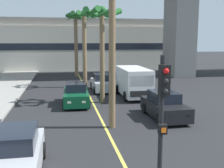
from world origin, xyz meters
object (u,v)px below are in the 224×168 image
(car_queue_second, at_px, (102,83))
(delivery_van, at_px, (133,81))
(car_queue_front, at_px, (15,155))
(car_queue_fourth, at_px, (164,106))
(traffic_light_median_near, at_px, (162,116))
(palm_tree_mid_median, at_px, (102,25))
(palm_tree_far_median, at_px, (84,27))
(car_queue_third, at_px, (76,95))
(palm_tree_near_median, at_px, (76,29))

(car_queue_second, bearing_deg, delivery_van, -55.69)
(car_queue_front, xyz_separation_m, car_queue_fourth, (7.55, 5.82, 0.00))
(traffic_light_median_near, bearing_deg, delivery_van, 77.87)
(car_queue_second, height_order, delivery_van, delivery_van)
(palm_tree_mid_median, xyz_separation_m, palm_tree_far_median, (-0.73, 7.01, 0.14))
(delivery_van, distance_m, traffic_light_median_near, 15.71)
(car_queue_third, bearing_deg, palm_tree_far_median, 80.29)
(car_queue_third, bearing_deg, car_queue_front, -104.13)
(palm_tree_mid_median, bearing_deg, delivery_van, 31.81)
(palm_tree_near_median, xyz_separation_m, palm_tree_mid_median, (1.11, -15.62, -0.34))
(car_queue_fourth, relative_size, palm_tree_near_median, 0.52)
(car_queue_third, height_order, delivery_van, delivery_van)
(car_queue_front, xyz_separation_m, traffic_light_median_near, (4.03, -3.08, 1.99))
(palm_tree_near_median, bearing_deg, car_queue_third, -93.12)
(car_queue_fourth, relative_size, palm_tree_mid_median, 0.59)
(car_queue_front, height_order, palm_tree_mid_median, palm_tree_mid_median)
(car_queue_front, distance_m, delivery_van, 14.25)
(delivery_van, height_order, traffic_light_median_near, traffic_light_median_near)
(car_queue_third, bearing_deg, palm_tree_near_median, 86.88)
(car_queue_fourth, bearing_deg, car_queue_third, 138.43)
(car_queue_fourth, xyz_separation_m, palm_tree_near_median, (-4.11, 20.30, 5.29))
(traffic_light_median_near, bearing_deg, palm_tree_mid_median, 87.80)
(car_queue_front, bearing_deg, palm_tree_far_median, 77.69)
(car_queue_second, height_order, car_queue_third, same)
(traffic_light_median_near, xyz_separation_m, palm_tree_mid_median, (0.52, 13.58, 2.97))
(delivery_van, distance_m, palm_tree_far_median, 7.79)
(palm_tree_near_median, bearing_deg, car_queue_fourth, -78.56)
(palm_tree_mid_median, bearing_deg, car_queue_third, -172.16)
(car_queue_third, height_order, car_queue_fourth, same)
(palm_tree_near_median, height_order, palm_tree_mid_median, palm_tree_near_median)
(palm_tree_mid_median, bearing_deg, palm_tree_near_median, 94.05)
(car_queue_fourth, bearing_deg, delivery_van, 92.12)
(car_queue_fourth, bearing_deg, traffic_light_median_near, -111.60)
(car_queue_second, xyz_separation_m, car_queue_fourth, (2.35, -9.49, 0.00))
(traffic_light_median_near, relative_size, palm_tree_mid_median, 0.60)
(delivery_van, height_order, palm_tree_near_median, palm_tree_near_median)
(car_queue_second, relative_size, delivery_van, 0.78)
(palm_tree_near_median, xyz_separation_m, palm_tree_far_median, (0.38, -8.61, -0.20))
(car_queue_front, distance_m, palm_tree_far_median, 18.63)
(car_queue_front, height_order, car_queue_third, same)
(traffic_light_median_near, bearing_deg, car_queue_fourth, 68.40)
(palm_tree_far_median, bearing_deg, palm_tree_mid_median, -84.09)
(palm_tree_far_median, bearing_deg, delivery_van, -56.61)
(traffic_light_median_near, distance_m, palm_tree_near_median, 29.39)
(car_queue_second, relative_size, car_queue_fourth, 0.99)
(palm_tree_mid_median, bearing_deg, car_queue_fourth, -57.34)
(palm_tree_near_median, bearing_deg, car_queue_front, -97.51)
(palm_tree_mid_median, distance_m, palm_tree_far_median, 7.05)
(delivery_van, relative_size, palm_tree_far_median, 0.71)
(car_queue_front, bearing_deg, car_queue_third, 75.87)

